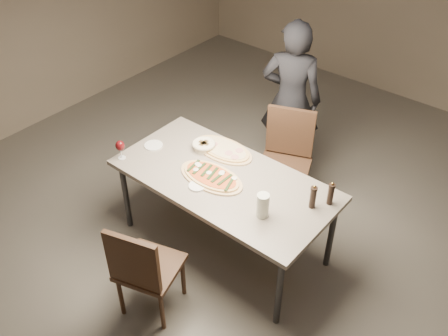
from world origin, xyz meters
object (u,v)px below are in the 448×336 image
Objects in this scene: chair_near at (143,267)px; diner at (291,100)px; ham_pizza at (223,149)px; zucchini_pizza at (211,176)px; pepper_mill_left at (313,197)px; bread_basket at (204,145)px; chair_far at (286,155)px; carafe at (263,205)px; dining_table at (224,183)px.

chair_near is 0.56× the size of diner.
diner is at bearing 82.84° from ham_pizza.
pepper_mill_left is at bearing 19.75° from zucchini_pizza.
chair_far is at bearing 54.49° from bread_basket.
pepper_mill_left reaches higher than carafe.
chair_far is 0.61m from diner.
pepper_mill_left is 0.21× the size of chair_far.
carafe is (-0.23, -0.31, -0.00)m from pepper_mill_left.
zucchini_pizza is 2.91× the size of bread_basket.
chair_far is (-0.43, 0.98, -0.31)m from carafe.
dining_table is 0.94m from chair_near.
bread_basket is 0.12× the size of diner.
diner is at bearing 99.74° from dining_table.
diner is (-0.28, 0.46, 0.27)m from chair_far.
diner is (0.16, 1.09, 0.02)m from bread_basket.
ham_pizza is 1.00m from diner.
pepper_mill_left is (1.10, -0.04, 0.05)m from bread_basket.
chair_far is (0.06, 1.74, 0.04)m from chair_near.
chair_far is at bearing 54.52° from ham_pizza.
carafe is at bearing 91.37° from chair_far.
dining_table is 0.44m from bread_basket.
chair_far is at bearing 85.37° from zucchini_pizza.
zucchini_pizza is 3.01× the size of carafe.
bread_basket is at bearing 153.33° from dining_table.
bread_basket is at bearing 158.24° from carafe.
ham_pizza reaches higher than dining_table.
bread_basket is 1.21m from chair_near.
ham_pizza is 0.17m from bread_basket.
bread_basket is 1.10m from pepper_mill_left.
pepper_mill_left is (0.72, 0.15, 0.15)m from dining_table.
zucchini_pizza is 0.65× the size of chair_near.
bread_basket is 0.81m from chair_far.
chair_far is (-0.66, 0.67, -0.31)m from pepper_mill_left.
dining_table is at bearing 75.50° from diner.
chair_near is at bearing 71.68° from diner.
dining_table is at bearing -168.04° from pepper_mill_left.
diner reaches higher than ham_pizza.
zucchini_pizza is at bearing -164.74° from pepper_mill_left.
diner is (-0.22, 1.28, 0.12)m from dining_table.
carafe is 0.20× the size of chair_far.
diner is at bearing 81.50° from bread_basket.
ham_pizza is 0.64× the size of chair_near.
carafe is (0.57, -0.09, 0.08)m from zucchini_pizza.
bread_basket is 0.97× the size of pepper_mill_left.
dining_table is at bearing -55.16° from ham_pizza.
chair_far reaches higher than dining_table.
ham_pizza is at bearing 38.25° from chair_far.
chair_far is (0.06, 0.82, -0.15)m from dining_table.
diner reaches higher than bread_basket.
zucchini_pizza is at bearing 58.67° from chair_far.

